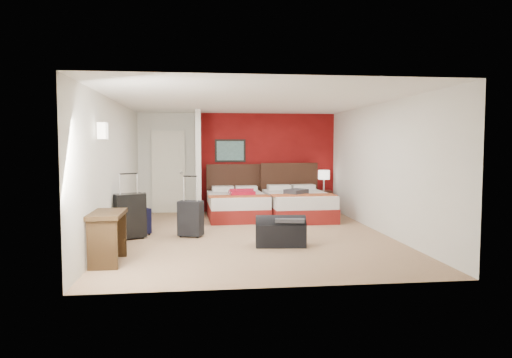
{
  "coord_description": "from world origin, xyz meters",
  "views": [
    {
      "loc": [
        -0.95,
        -8.57,
        1.69
      ],
      "look_at": [
        0.17,
        0.8,
        1.0
      ],
      "focal_mm": 32.53,
      "sensor_mm": 36.0,
      "label": 1
    }
  ],
  "objects": [
    {
      "name": "red_suitcase_open",
      "position": [
        -0.02,
        1.97,
        0.61
      ],
      "size": [
        0.59,
        0.79,
        0.09
      ],
      "primitive_type": "cube",
      "rotation": [
        0.0,
        0.0,
        0.06
      ],
      "color": "#A50E26",
      "rests_on": "bed_left"
    },
    {
      "name": "suitcase_charcoal",
      "position": [
        -1.14,
        -0.02,
        0.32
      ],
      "size": [
        0.5,
        0.4,
        0.63
      ],
      "primitive_type": "cube",
      "rotation": [
        0.0,
        0.0,
        -0.35
      ],
      "color": "black",
      "rests_on": "ground"
    },
    {
      "name": "table_lamp",
      "position": [
        2.17,
        2.9,
        0.8
      ],
      "size": [
        0.37,
        0.37,
        0.52
      ],
      "primitive_type": "cylinder",
      "rotation": [
        0.0,
        0.0,
        -0.35
      ],
      "color": "white",
      "rests_on": "nightstand"
    },
    {
      "name": "desk",
      "position": [
        -2.28,
        -1.83,
        0.37
      ],
      "size": [
        0.45,
        0.89,
        0.74
      ],
      "primitive_type": "cube",
      "rotation": [
        0.0,
        0.0,
        0.01
      ],
      "color": "#322110",
      "rests_on": "ground"
    },
    {
      "name": "partition_wall",
      "position": [
        -1.0,
        2.61,
        1.25
      ],
      "size": [
        0.12,
        1.2,
        2.5
      ],
      "primitive_type": "cube",
      "color": "silver",
      "rests_on": "ground"
    },
    {
      "name": "duffel_bag",
      "position": [
        0.37,
        -0.98,
        0.21
      ],
      "size": [
        0.87,
        0.53,
        0.42
      ],
      "primitive_type": "cube",
      "rotation": [
        0.0,
        0.0,
        -0.1
      ],
      "color": "black",
      "rests_on": "ground"
    },
    {
      "name": "jacket_bundle",
      "position": [
        1.17,
        1.57,
        0.65
      ],
      "size": [
        0.59,
        0.58,
        0.11
      ],
      "primitive_type": "cube",
      "rotation": [
        0.0,
        0.0,
        0.71
      ],
      "color": "#37363B",
      "rests_on": "bed_right"
    },
    {
      "name": "nightstand",
      "position": [
        2.17,
        2.9,
        0.27
      ],
      "size": [
        0.43,
        0.43,
        0.54
      ],
      "primitive_type": "cube",
      "rotation": [
        0.0,
        0.0,
        -0.12
      ],
      "color": "black",
      "rests_on": "ground"
    },
    {
      "name": "suitcase_black",
      "position": [
        -2.23,
        -0.09,
        0.4
      ],
      "size": [
        0.62,
        0.54,
        0.79
      ],
      "primitive_type": "cube",
      "rotation": [
        0.0,
        0.0,
        0.5
      ],
      "color": "black",
      "rests_on": "ground"
    },
    {
      "name": "jacket_draped",
      "position": [
        0.52,
        -1.03,
        0.45
      ],
      "size": [
        0.55,
        0.5,
        0.06
      ],
      "primitive_type": "cube",
      "rotation": [
        0.0,
        0.0,
        -0.21
      ],
      "color": "#39393E",
      "rests_on": "duffel_bag"
    },
    {
      "name": "bed_right",
      "position": [
        1.27,
        1.87,
        0.3
      ],
      "size": [
        1.44,
        2.02,
        0.59
      ],
      "primitive_type": "cube",
      "rotation": [
        0.0,
        0.0,
        0.03
      ],
      "color": "white",
      "rests_on": "ground"
    },
    {
      "name": "entry_door",
      "position": [
        -1.75,
        3.2,
        1.02
      ],
      "size": [
        0.82,
        0.06,
        2.05
      ],
      "primitive_type": "cube",
      "color": "silver",
      "rests_on": "ground"
    },
    {
      "name": "red_accent_panel",
      "position": [
        0.75,
        3.23,
        1.25
      ],
      "size": [
        3.5,
        0.04,
        2.5
      ],
      "primitive_type": "cube",
      "color": "maroon",
      "rests_on": "ground"
    },
    {
      "name": "ground",
      "position": [
        0.0,
        0.0,
        0.0
      ],
      "size": [
        6.5,
        6.5,
        0.0
      ],
      "primitive_type": "plane",
      "color": "tan",
      "rests_on": "ground"
    },
    {
      "name": "room_walls",
      "position": [
        -1.4,
        1.42,
        1.26
      ],
      "size": [
        5.02,
        6.52,
        2.5
      ],
      "color": "silver",
      "rests_on": "ground"
    },
    {
      "name": "bed_left",
      "position": [
        -0.12,
        2.07,
        0.28
      ],
      "size": [
        1.38,
        1.92,
        0.56
      ],
      "primitive_type": "cube",
      "rotation": [
        0.0,
        0.0,
        0.04
      ],
      "color": "silver",
      "rests_on": "ground"
    },
    {
      "name": "suitcase_navy",
      "position": [
        -2.07,
        0.24,
        0.23
      ],
      "size": [
        0.39,
        0.36,
        0.47
      ],
      "primitive_type": "cube",
      "rotation": [
        0.0,
        0.0,
        0.58
      ],
      "color": "black",
      "rests_on": "ground"
    }
  ]
}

